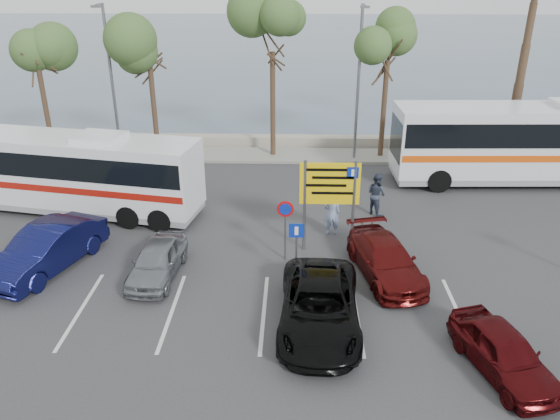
{
  "coord_description": "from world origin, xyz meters",
  "views": [
    {
      "loc": [
        -0.3,
        -15.2,
        10.04
      ],
      "look_at": [
        -0.8,
        3.0,
        1.72
      ],
      "focal_mm": 35.0,
      "sensor_mm": 36.0,
      "label": 1
    }
  ],
  "objects_px": {
    "coach_bus_left": "(69,175)",
    "direction_sign": "(330,191)",
    "street_lamp_left": "(111,75)",
    "street_lamp_right": "(359,76)",
    "car_blue": "(47,249)",
    "car_silver_a": "(157,261)",
    "pedestrian_near": "(332,213)",
    "pedestrian_far": "(376,194)",
    "car_maroon": "(385,259)",
    "car_red": "(504,352)",
    "coach_bus_right": "(529,146)",
    "suv_black": "(319,306)"
  },
  "relations": [
    {
      "from": "street_lamp_left",
      "to": "street_lamp_right",
      "type": "distance_m",
      "value": 13.0
    },
    {
      "from": "street_lamp_left",
      "to": "car_red",
      "type": "bearing_deg",
      "value": -48.05
    },
    {
      "from": "street_lamp_left",
      "to": "coach_bus_right",
      "type": "bearing_deg",
      "value": -8.15
    },
    {
      "from": "street_lamp_right",
      "to": "coach_bus_right",
      "type": "distance_m",
      "value": 9.06
    },
    {
      "from": "car_silver_a",
      "to": "pedestrian_far",
      "type": "distance_m",
      "value": 9.87
    },
    {
      "from": "street_lamp_right",
      "to": "direction_sign",
      "type": "distance_m",
      "value": 10.73
    },
    {
      "from": "car_silver_a",
      "to": "suv_black",
      "type": "height_order",
      "value": "suv_black"
    },
    {
      "from": "coach_bus_right",
      "to": "street_lamp_left",
      "type": "bearing_deg",
      "value": 171.85
    },
    {
      "from": "street_lamp_left",
      "to": "car_red",
      "type": "height_order",
      "value": "street_lamp_left"
    },
    {
      "from": "street_lamp_right",
      "to": "coach_bus_left",
      "type": "xyz_separation_m",
      "value": [
        -13.01,
        -7.02,
        -2.94
      ]
    },
    {
      "from": "coach_bus_left",
      "to": "car_maroon",
      "type": "relative_size",
      "value": 2.67
    },
    {
      "from": "car_silver_a",
      "to": "suv_black",
      "type": "bearing_deg",
      "value": -22.09
    },
    {
      "from": "pedestrian_near",
      "to": "car_maroon",
      "type": "bearing_deg",
      "value": 114.32
    },
    {
      "from": "direction_sign",
      "to": "coach_bus_right",
      "type": "relative_size",
      "value": 0.27
    },
    {
      "from": "street_lamp_left",
      "to": "direction_sign",
      "type": "height_order",
      "value": "street_lamp_left"
    },
    {
      "from": "street_lamp_right",
      "to": "car_maroon",
      "type": "bearing_deg",
      "value": -90.47
    },
    {
      "from": "coach_bus_left",
      "to": "street_lamp_right",
      "type": "bearing_deg",
      "value": 28.34
    },
    {
      "from": "coach_bus_right",
      "to": "car_blue",
      "type": "relative_size",
      "value": 2.73
    },
    {
      "from": "direction_sign",
      "to": "pedestrian_near",
      "type": "relative_size",
      "value": 2.0
    },
    {
      "from": "car_blue",
      "to": "car_maroon",
      "type": "relative_size",
      "value": 1.09
    },
    {
      "from": "direction_sign",
      "to": "car_blue",
      "type": "height_order",
      "value": "direction_sign"
    },
    {
      "from": "suv_black",
      "to": "pedestrian_far",
      "type": "xyz_separation_m",
      "value": [
        2.75,
        8.14,
        0.23
      ]
    },
    {
      "from": "street_lamp_left",
      "to": "direction_sign",
      "type": "relative_size",
      "value": 2.23
    },
    {
      "from": "street_lamp_left",
      "to": "coach_bus_left",
      "type": "height_order",
      "value": "street_lamp_left"
    },
    {
      "from": "coach_bus_right",
      "to": "pedestrian_far",
      "type": "distance_m",
      "value": 8.86
    },
    {
      "from": "coach_bus_left",
      "to": "car_blue",
      "type": "relative_size",
      "value": 2.45
    },
    {
      "from": "car_silver_a",
      "to": "car_red",
      "type": "distance_m",
      "value": 11.27
    },
    {
      "from": "coach_bus_left",
      "to": "suv_black",
      "type": "bearing_deg",
      "value": -37.76
    },
    {
      "from": "direction_sign",
      "to": "coach_bus_right",
      "type": "xyz_separation_m",
      "value": [
        10.09,
        7.3,
        -0.55
      ]
    },
    {
      "from": "car_silver_a",
      "to": "street_lamp_right",
      "type": "bearing_deg",
      "value": 61.53
    },
    {
      "from": "street_lamp_right",
      "to": "coach_bus_right",
      "type": "relative_size",
      "value": 0.61
    },
    {
      "from": "coach_bus_right",
      "to": "car_maroon",
      "type": "xyz_separation_m",
      "value": [
        -8.19,
        -9.15,
        -1.24
      ]
    },
    {
      "from": "pedestrian_near",
      "to": "pedestrian_far",
      "type": "bearing_deg",
      "value": -139.28
    },
    {
      "from": "car_silver_a",
      "to": "car_blue",
      "type": "height_order",
      "value": "car_blue"
    },
    {
      "from": "car_maroon",
      "to": "suv_black",
      "type": "relative_size",
      "value": 0.87
    },
    {
      "from": "coach_bus_left",
      "to": "direction_sign",
      "type": "bearing_deg",
      "value": -16.69
    },
    {
      "from": "street_lamp_left",
      "to": "pedestrian_near",
      "type": "distance_m",
      "value": 14.84
    },
    {
      "from": "coach_bus_left",
      "to": "suv_black",
      "type": "distance_m",
      "value": 13.33
    },
    {
      "from": "coach_bus_left",
      "to": "car_silver_a",
      "type": "xyz_separation_m",
      "value": [
        5.01,
        -5.42,
        -1.04
      ]
    },
    {
      "from": "coach_bus_right",
      "to": "car_maroon",
      "type": "distance_m",
      "value": 12.35
    },
    {
      "from": "direction_sign",
      "to": "car_blue",
      "type": "bearing_deg",
      "value": -170.37
    },
    {
      "from": "coach_bus_left",
      "to": "coach_bus_right",
      "type": "bearing_deg",
      "value": 10.73
    },
    {
      "from": "pedestrian_near",
      "to": "pedestrian_far",
      "type": "relative_size",
      "value": 0.96
    },
    {
      "from": "street_lamp_left",
      "to": "street_lamp_right",
      "type": "height_order",
      "value": "same"
    },
    {
      "from": "street_lamp_left",
      "to": "car_blue",
      "type": "xyz_separation_m",
      "value": [
        1.0,
        -12.02,
        -3.81
      ]
    },
    {
      "from": "car_silver_a",
      "to": "coach_bus_left",
      "type": "bearing_deg",
      "value": 137.07
    },
    {
      "from": "street_lamp_right",
      "to": "car_silver_a",
      "type": "xyz_separation_m",
      "value": [
        -8.0,
        -12.44,
        -3.98
      ]
    },
    {
      "from": "coach_bus_left",
      "to": "pedestrian_near",
      "type": "height_order",
      "value": "coach_bus_left"
    },
    {
      "from": "coach_bus_left",
      "to": "car_blue",
      "type": "height_order",
      "value": "coach_bus_left"
    },
    {
      "from": "direction_sign",
      "to": "suv_black",
      "type": "bearing_deg",
      "value": -95.95
    }
  ]
}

